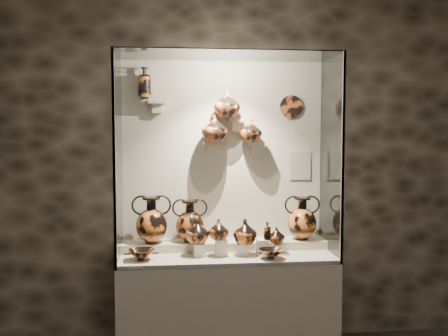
# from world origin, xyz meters

# --- Properties ---
(wall_back) EXTENTS (5.00, 0.02, 3.20)m
(wall_back) POSITION_xyz_m (0.00, 2.50, 1.60)
(wall_back) COLOR black
(wall_back) RESTS_ON ground
(plinth) EXTENTS (1.70, 0.60, 0.80)m
(plinth) POSITION_xyz_m (0.00, 2.18, 0.40)
(plinth) COLOR #C3B69D
(plinth) RESTS_ON floor
(front_tier) EXTENTS (1.68, 0.58, 0.03)m
(front_tier) POSITION_xyz_m (0.00, 2.18, 0.82)
(front_tier) COLOR #C5B499
(front_tier) RESTS_ON plinth
(rear_tier) EXTENTS (1.70, 0.25, 0.10)m
(rear_tier) POSITION_xyz_m (0.00, 2.35, 0.85)
(rear_tier) COLOR #C5B499
(rear_tier) RESTS_ON plinth
(back_panel) EXTENTS (1.70, 0.03, 1.60)m
(back_panel) POSITION_xyz_m (0.00, 2.50, 1.60)
(back_panel) COLOR #C3B69D
(back_panel) RESTS_ON plinth
(glass_front) EXTENTS (1.70, 0.01, 1.60)m
(glass_front) POSITION_xyz_m (0.00, 1.88, 1.60)
(glass_front) COLOR white
(glass_front) RESTS_ON plinth
(glass_left) EXTENTS (0.01, 0.60, 1.60)m
(glass_left) POSITION_xyz_m (-0.85, 2.18, 1.60)
(glass_left) COLOR white
(glass_left) RESTS_ON plinth
(glass_right) EXTENTS (0.01, 0.60, 1.60)m
(glass_right) POSITION_xyz_m (0.85, 2.18, 1.60)
(glass_right) COLOR white
(glass_right) RESTS_ON plinth
(glass_top) EXTENTS (1.70, 0.60, 0.01)m
(glass_top) POSITION_xyz_m (0.00, 2.18, 2.40)
(glass_top) COLOR white
(glass_top) RESTS_ON back_panel
(frame_post_left) EXTENTS (0.02, 0.02, 1.60)m
(frame_post_left) POSITION_xyz_m (-0.84, 1.89, 1.60)
(frame_post_left) COLOR gray
(frame_post_left) RESTS_ON plinth
(frame_post_right) EXTENTS (0.02, 0.02, 1.60)m
(frame_post_right) POSITION_xyz_m (0.84, 1.89, 1.60)
(frame_post_right) COLOR gray
(frame_post_right) RESTS_ON plinth
(pedestal_a) EXTENTS (0.09, 0.09, 0.10)m
(pedestal_a) POSITION_xyz_m (-0.22, 2.13, 0.88)
(pedestal_a) COLOR silver
(pedestal_a) RESTS_ON front_tier
(pedestal_b) EXTENTS (0.09, 0.09, 0.13)m
(pedestal_b) POSITION_xyz_m (-0.05, 2.13, 0.90)
(pedestal_b) COLOR silver
(pedestal_b) RESTS_ON front_tier
(pedestal_c) EXTENTS (0.09, 0.09, 0.09)m
(pedestal_c) POSITION_xyz_m (0.12, 2.13, 0.88)
(pedestal_c) COLOR silver
(pedestal_c) RESTS_ON front_tier
(pedestal_d) EXTENTS (0.09, 0.09, 0.12)m
(pedestal_d) POSITION_xyz_m (0.28, 2.13, 0.89)
(pedestal_d) COLOR silver
(pedestal_d) RESTS_ON front_tier
(pedestal_e) EXTENTS (0.09, 0.09, 0.08)m
(pedestal_e) POSITION_xyz_m (0.42, 2.13, 0.87)
(pedestal_e) COLOR silver
(pedestal_e) RESTS_ON front_tier
(bracket_ul) EXTENTS (0.14, 0.12, 0.04)m
(bracket_ul) POSITION_xyz_m (-0.55, 2.42, 2.05)
(bracket_ul) COLOR #C3B69D
(bracket_ul) RESTS_ON back_panel
(bracket_ca) EXTENTS (0.14, 0.12, 0.04)m
(bracket_ca) POSITION_xyz_m (-0.10, 2.42, 1.70)
(bracket_ca) COLOR #C3B69D
(bracket_ca) RESTS_ON back_panel
(bracket_cb) EXTENTS (0.10, 0.12, 0.04)m
(bracket_cb) POSITION_xyz_m (0.10, 2.42, 1.90)
(bracket_cb) COLOR #C3B69D
(bracket_cb) RESTS_ON back_panel
(bracket_cc) EXTENTS (0.14, 0.12, 0.04)m
(bracket_cc) POSITION_xyz_m (0.28, 2.42, 1.70)
(bracket_cc) COLOR #C3B69D
(bracket_cc) RESTS_ON back_panel
(amphora_left) EXTENTS (0.37, 0.37, 0.38)m
(amphora_left) POSITION_xyz_m (-0.60, 2.31, 1.09)
(amphora_left) COLOR #D06628
(amphora_left) RESTS_ON rear_tier
(amphora_mid) EXTENTS (0.31, 0.31, 0.35)m
(amphora_mid) POSITION_xyz_m (-0.29, 2.33, 1.07)
(amphora_mid) COLOR #B14B1F
(amphora_mid) RESTS_ON rear_tier
(amphora_right) EXTENTS (0.33, 0.33, 0.36)m
(amphora_right) POSITION_xyz_m (0.65, 2.33, 1.08)
(amphora_right) COLOR #D06628
(amphora_right) RESTS_ON rear_tier
(jug_a) EXTENTS (0.23, 0.23, 0.19)m
(jug_a) POSITION_xyz_m (-0.24, 2.14, 1.03)
(jug_a) COLOR #D06628
(jug_a) RESTS_ON pedestal_a
(jug_b) EXTENTS (0.18, 0.18, 0.16)m
(jug_b) POSITION_xyz_m (-0.07, 2.11, 1.04)
(jug_b) COLOR #B14B1F
(jug_b) RESTS_ON pedestal_b
(jug_c) EXTENTS (0.23, 0.23, 0.20)m
(jug_c) POSITION_xyz_m (0.14, 2.12, 1.02)
(jug_c) COLOR #D06628
(jug_c) RESTS_ON pedestal_c
(jug_e) EXTENTS (0.15, 0.15, 0.14)m
(jug_e) POSITION_xyz_m (0.39, 2.15, 0.98)
(jug_e) COLOR #D06628
(jug_e) RESTS_ON pedestal_e
(lekythos_small) EXTENTS (0.08, 0.08, 0.16)m
(lekythos_small) POSITION_xyz_m (0.31, 2.12, 1.03)
(lekythos_small) COLOR #B14B1F
(lekythos_small) RESTS_ON pedestal_d
(kylix_left) EXTENTS (0.30, 0.28, 0.10)m
(kylix_left) POSITION_xyz_m (-0.67, 2.05, 0.88)
(kylix_left) COLOR #B14B1F
(kylix_left) RESTS_ON front_tier
(kylix_right) EXTENTS (0.29, 0.28, 0.09)m
(kylix_right) POSITION_xyz_m (0.32, 1.99, 0.88)
(kylix_right) COLOR #D06628
(kylix_right) RESTS_ON front_tier
(lekythos_tall) EXTENTS (0.13, 0.13, 0.29)m
(lekythos_tall) POSITION_xyz_m (-0.65, 2.41, 2.21)
(lekythos_tall) COLOR #D06628
(lekythos_tall) RESTS_ON bracket_ul
(ovoid_vase_a) EXTENTS (0.27, 0.27, 0.23)m
(ovoid_vase_a) POSITION_xyz_m (-0.08, 2.36, 1.83)
(ovoid_vase_a) COLOR #B14B1F
(ovoid_vase_a) RESTS_ON bracket_ca
(ovoid_vase_b) EXTENTS (0.23, 0.23, 0.22)m
(ovoid_vase_b) POSITION_xyz_m (0.02, 2.36, 2.03)
(ovoid_vase_b) COLOR #B14B1F
(ovoid_vase_b) RESTS_ON bracket_cb
(ovoid_vase_c) EXTENTS (0.22, 0.22, 0.19)m
(ovoid_vase_c) POSITION_xyz_m (0.22, 2.38, 1.81)
(ovoid_vase_c) COLOR #B14B1F
(ovoid_vase_c) RESTS_ON bracket_cc
(wall_plate) EXTENTS (0.20, 0.02, 0.20)m
(wall_plate) POSITION_xyz_m (0.58, 2.47, 2.01)
(wall_plate) COLOR #AD4D22
(wall_plate) RESTS_ON back_panel
(info_placard) EXTENTS (0.18, 0.01, 0.24)m
(info_placard) POSITION_xyz_m (0.67, 2.47, 1.51)
(info_placard) COLOR beige
(info_placard) RESTS_ON back_panel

